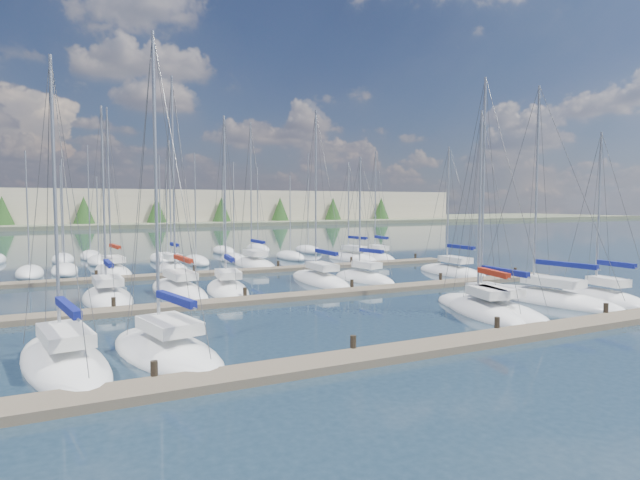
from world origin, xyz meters
name	(u,v)px	position (x,y,z in m)	size (l,w,h in m)	color
ground	(174,248)	(0.00, 60.00, 0.00)	(400.00, 400.00, 0.00)	#213443
dock_near	(443,346)	(0.00, 2.01, 0.15)	(44.00, 1.93, 1.10)	#6B5E4C
dock_mid	(307,296)	(0.00, 16.01, 0.15)	(44.00, 1.93, 1.10)	#6B5E4C
dock_far	(241,271)	(0.00, 30.01, 0.15)	(44.00, 1.93, 1.10)	#6B5E4C
sailboat_n	(113,271)	(-10.36, 34.93, 0.19)	(3.61, 8.98, 15.60)	white
sailboat_o	(173,269)	(-5.18, 34.34, 0.19)	(2.63, 6.81, 12.86)	white
sailboat_i	(179,290)	(-7.23, 21.86, 0.19)	(3.48, 10.13, 15.97)	white
sailboat_m	(452,272)	(16.57, 20.89, 0.17)	(2.85, 8.69, 12.06)	white
sailboat_b	(64,363)	(-14.78, 6.58, 0.17)	(4.25, 9.66, 12.77)	white
sailboat_l	(364,279)	(7.46, 20.92, 0.18)	(3.35, 7.17, 10.79)	white
sailboat_f	(545,299)	(13.25, 7.99, 0.18)	(4.23, 10.70, 14.58)	white
sailboat_c	(166,351)	(-10.95, 6.43, 0.18)	(4.90, 9.01, 14.14)	white
sailboat_p	(254,264)	(2.99, 34.90, 0.18)	(3.02, 9.06, 15.15)	white
sailboat_h	(108,298)	(-12.00, 20.89, 0.18)	(3.20, 7.99, 13.33)	white
sailboat_j	(227,290)	(-4.08, 20.56, 0.18)	(3.75, 8.12, 13.22)	white
sailboat_e	(489,309)	(7.54, 7.04, 0.18)	(3.47, 9.27, 14.33)	white
sailboat_q	(352,258)	(14.64, 35.35, 0.17)	(3.92, 8.21, 11.55)	white
sailboat_d	(483,312)	(6.63, 6.58, 0.19)	(3.88, 7.70, 12.27)	white
sailboat_k	(320,280)	(3.87, 21.77, 0.19)	(2.98, 9.70, 14.43)	white
sailboat_r	(377,258)	(17.49, 34.58, 0.19)	(3.17, 7.99, 12.87)	white
sailboat_g	(603,299)	(16.44, 6.23, 0.19)	(2.87, 6.91, 11.60)	white
distant_boats	(163,258)	(-4.34, 43.76, 0.29)	(36.93, 20.75, 13.30)	#9EA0A5
shoreline	(60,199)	(-13.29, 149.77, 7.44)	(400.00, 60.00, 38.00)	#666B51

